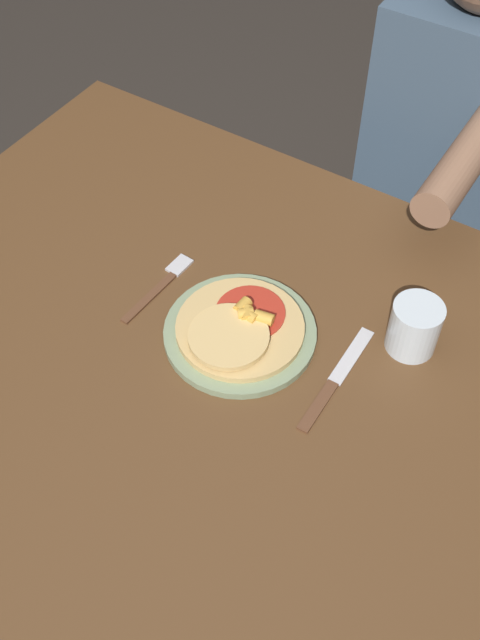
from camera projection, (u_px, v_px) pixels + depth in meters
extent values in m
plane|color=#2D2823|center=(211.00, 541.00, 1.77)|extent=(8.00, 8.00, 0.00)
cube|color=brown|center=(197.00, 355.00, 1.20)|extent=(1.22, 0.99, 0.03)
cylinder|color=brown|center=(124.00, 235.00, 1.91)|extent=(0.06, 0.06, 0.73)
cylinder|color=gray|center=(240.00, 333.00, 1.20)|extent=(0.25, 0.25, 0.01)
cylinder|color=tan|center=(240.00, 328.00, 1.19)|extent=(0.21, 0.21, 0.01)
cylinder|color=#B22D1E|center=(250.00, 312.00, 1.20)|extent=(0.11, 0.11, 0.00)
cylinder|color=#DDB771|center=(229.00, 336.00, 1.16)|extent=(0.13, 0.13, 0.01)
cylinder|color=gold|center=(250.00, 316.00, 1.18)|extent=(0.03, 0.02, 0.02)
cylinder|color=gold|center=(264.00, 318.00, 1.18)|extent=(0.03, 0.03, 0.02)
cylinder|color=gold|center=(246.00, 314.00, 1.18)|extent=(0.03, 0.03, 0.02)
cylinder|color=gold|center=(247.00, 314.00, 1.18)|extent=(0.03, 0.03, 0.02)
cylinder|color=gold|center=(243.00, 306.00, 1.19)|extent=(0.02, 0.03, 0.02)
cube|color=brown|center=(149.00, 298.00, 1.25)|extent=(0.02, 0.13, 0.00)
cube|color=silver|center=(179.00, 265.00, 1.30)|extent=(0.03, 0.05, 0.00)
cube|color=brown|center=(318.00, 406.00, 1.12)|extent=(0.02, 0.10, 0.00)
cube|color=silver|center=(351.00, 356.00, 1.17)|extent=(0.02, 0.12, 0.00)
cylinder|color=silver|center=(414.00, 327.00, 1.16)|extent=(0.08, 0.08, 0.09)
cylinder|color=#2D2D38|center=(385.00, 276.00, 1.98)|extent=(0.11, 0.11, 0.49)
cylinder|color=#2D2D38|center=(436.00, 298.00, 1.93)|extent=(0.11, 0.11, 0.49)
cube|color=#3D5166|center=(453.00, 126.00, 1.56)|extent=(0.32, 0.22, 0.53)
cylinder|color=#8E664C|center=(464.00, 161.00, 1.30)|extent=(0.07, 0.30, 0.07)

